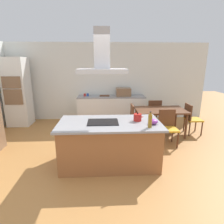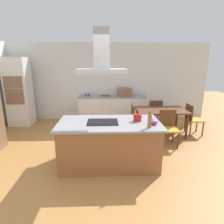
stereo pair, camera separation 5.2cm
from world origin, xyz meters
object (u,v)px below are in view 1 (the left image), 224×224
object	(u,v)px
cooktop	(103,122)
range_hood	(102,59)
cutting_board	(105,96)
wall_oven_stack	(18,92)
dining_table	(160,112)
coffee_mug_red	(85,95)
chair_at_right_end	(191,117)
olive_oil_bottle	(150,121)
chair_facing_island	(168,125)
tea_kettle	(138,117)
mixing_bowl	(153,121)
chair_at_left_end	(128,118)
countertop_microwave	(123,92)
coffee_mug_blue	(88,95)
chair_facing_back_wall	(154,111)

from	to	relation	value
cooktop	range_hood	size ratio (longest dim) A/B	0.67
cooktop	cutting_board	world-z (taller)	cutting_board
wall_oven_stack	dining_table	world-z (taller)	wall_oven_stack
coffee_mug_red	chair_at_right_end	bearing A→B (deg)	-23.35
olive_oil_bottle	chair_facing_island	distance (m)	1.54
tea_kettle	cutting_board	world-z (taller)	tea_kettle
cooktop	chair_at_right_end	xyz separation A→B (m)	(2.55, 1.55, -0.40)
mixing_bowl	range_hood	size ratio (longest dim) A/B	0.20
cutting_board	chair_at_left_end	world-z (taller)	cutting_board
cooktop	chair_facing_island	xyz separation A→B (m)	(1.64, 0.88, -0.40)
cutting_board	chair_at_left_end	distance (m)	1.58
cooktop	countertop_microwave	size ratio (longest dim) A/B	1.20
chair_facing_island	range_hood	distance (m)	2.45
coffee_mug_red	countertop_microwave	bearing A→B (deg)	-1.61
olive_oil_bottle	chair_at_left_end	xyz separation A→B (m)	(-0.13, 1.88, -0.52)
mixing_bowl	coffee_mug_blue	xyz separation A→B (m)	(-1.49, 3.08, -0.00)
coffee_mug_red	tea_kettle	bearing A→B (deg)	-65.08
wall_oven_stack	coffee_mug_blue	bearing A→B (deg)	7.45
tea_kettle	dining_table	distance (m)	1.78
mixing_bowl	coffee_mug_blue	distance (m)	3.42
cooktop	chair_facing_island	bearing A→B (deg)	28.30
cutting_board	range_hood	xyz separation A→B (m)	(-0.06, -2.93, 1.19)
mixing_bowl	chair_facing_back_wall	bearing A→B (deg)	73.99
tea_kettle	range_hood	bearing A→B (deg)	-174.65
tea_kettle	coffee_mug_blue	distance (m)	3.12
coffee_mug_blue	range_hood	world-z (taller)	range_hood
mixing_bowl	chair_facing_island	bearing A→B (deg)	56.61
dining_table	chair_at_left_end	world-z (taller)	chair_at_left_end
mixing_bowl	dining_table	world-z (taller)	mixing_bowl
wall_oven_stack	chair_facing_island	size ratio (longest dim) A/B	2.47
chair_facing_back_wall	dining_table	bearing A→B (deg)	-90.00
chair_at_right_end	range_hood	size ratio (longest dim) A/B	0.99
coffee_mug_red	mixing_bowl	bearing A→B (deg)	-62.63
cooktop	cutting_board	size ratio (longest dim) A/B	1.76
cooktop	coffee_mug_blue	xyz separation A→B (m)	(-0.53, 2.94, 0.04)
coffee_mug_blue	chair_facing_island	world-z (taller)	coffee_mug_blue
chair_facing_island	chair_at_right_end	bearing A→B (deg)	36.01
countertop_microwave	chair_at_right_end	distance (m)	2.33
cooktop	cutting_board	distance (m)	2.93
cutting_board	chair_facing_island	xyz separation A→B (m)	(1.57, -2.05, -0.40)
tea_kettle	coffee_mug_red	world-z (taller)	tea_kettle
dining_table	coffee_mug_red	bearing A→B (deg)	148.77
cutting_board	countertop_microwave	bearing A→B (deg)	-4.37
mixing_bowl	countertop_microwave	world-z (taller)	countertop_microwave
wall_oven_stack	cutting_board	bearing A→B (deg)	5.72
coffee_mug_red	cutting_board	world-z (taller)	coffee_mug_red
chair_facing_back_wall	range_hood	distance (m)	3.18
tea_kettle	countertop_microwave	bearing A→B (deg)	89.66
countertop_microwave	olive_oil_bottle	bearing A→B (deg)	-87.63
cooktop	countertop_microwave	bearing A→B (deg)	76.03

